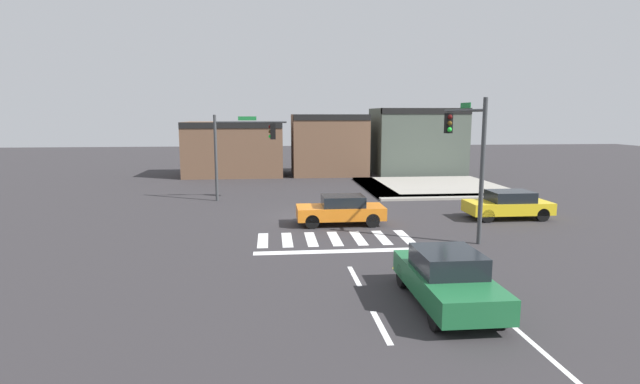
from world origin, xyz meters
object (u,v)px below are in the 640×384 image
(traffic_signal_southeast, at_px, (467,143))
(car_yellow, at_px, (508,204))
(car_green, at_px, (447,278))
(traffic_signal_northwest, at_px, (242,142))
(car_orange, at_px, (341,210))

(traffic_signal_southeast, relative_size, car_yellow, 1.42)
(traffic_signal_southeast, bearing_deg, car_green, 155.58)
(traffic_signal_southeast, height_order, car_yellow, traffic_signal_southeast)
(traffic_signal_southeast, distance_m, car_yellow, 5.69)
(car_green, distance_m, car_yellow, 13.14)
(traffic_signal_northwest, bearing_deg, traffic_signal_southeast, -44.13)
(traffic_signal_northwest, xyz_separation_m, car_orange, (5.04, -7.37, -2.88))
(car_orange, bearing_deg, car_green, 97.95)
(car_orange, distance_m, car_yellow, 8.67)
(traffic_signal_northwest, relative_size, car_green, 1.15)
(traffic_signal_southeast, distance_m, car_green, 9.40)
(car_green, height_order, car_yellow, car_green)
(car_orange, bearing_deg, traffic_signal_northwest, -55.62)
(traffic_signal_southeast, xyz_separation_m, car_yellow, (3.55, 2.97, -3.31))
(traffic_signal_northwest, distance_m, car_orange, 9.38)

